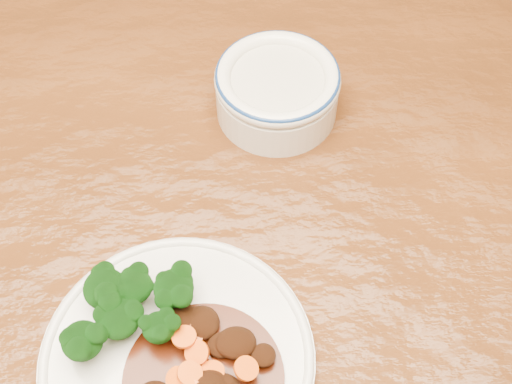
{
  "coord_description": "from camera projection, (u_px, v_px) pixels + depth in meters",
  "views": [
    {
      "loc": [
        0.08,
        -0.31,
        1.37
      ],
      "look_at": [
        0.09,
        0.1,
        0.77
      ],
      "focal_mm": 50.0,
      "sensor_mm": 36.0,
      "label": 1
    }
  ],
  "objects": [
    {
      "name": "broccoli_florets",
      "position": [
        125.0,
        307.0,
        0.64
      ],
      "size": [
        0.12,
        0.09,
        0.04
      ],
      "color": "#75964E",
      "rests_on": "dinner_plate"
    },
    {
      "name": "dip_bowl",
      "position": [
        277.0,
        90.0,
        0.79
      ],
      "size": [
        0.14,
        0.14,
        0.06
      ],
      "rotation": [
        0.0,
        0.0,
        0.15
      ],
      "color": "white",
      "rests_on": "dining_table"
    },
    {
      "name": "mince_stew",
      "position": [
        202.0,
        375.0,
        0.62
      ],
      "size": [
        0.14,
        0.14,
        0.03
      ],
      "color": "#461207",
      "rests_on": "dinner_plate"
    },
    {
      "name": "dining_table",
      "position": [
        175.0,
        326.0,
        0.75
      ],
      "size": [
        1.53,
        0.95,
        0.75
      ],
      "rotation": [
        0.0,
        0.0,
        0.03
      ],
      "color": "#5C2D10",
      "rests_on": "ground"
    },
    {
      "name": "dinner_plate",
      "position": [
        177.0,
        358.0,
        0.64
      ],
      "size": [
        0.25,
        0.25,
        0.02
      ],
      "rotation": [
        0.0,
        0.0,
        -0.3
      ],
      "color": "silver",
      "rests_on": "dining_table"
    }
  ]
}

